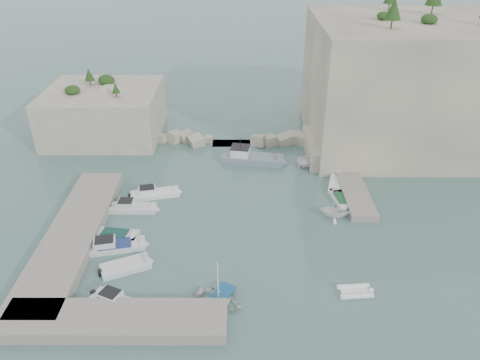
{
  "coord_description": "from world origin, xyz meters",
  "views": [
    {
      "loc": [
        0.1,
        -39.43,
        29.01
      ],
      "look_at": [
        0.0,
        6.0,
        3.0
      ],
      "focal_mm": 35.0,
      "sensor_mm": 36.0,
      "label": 1
    }
  ],
  "objects_px": {
    "tender_east_a": "(334,217)",
    "tender_east_b": "(342,202)",
    "inflatable_dinghy": "(355,293)",
    "motorboat_c": "(115,237)",
    "work_boat": "(252,162)",
    "motorboat_f": "(119,306)",
    "motorboat_e": "(126,269)",
    "motorboat_a": "(155,196)",
    "tender_east_d": "(313,166)",
    "motorboat_b": "(134,210)",
    "motorboat_d": "(115,249)",
    "tender_east_c": "(336,185)",
    "rowboat": "(219,303)"
  },
  "relations": [
    {
      "from": "motorboat_d",
      "to": "motorboat_b",
      "type": "bearing_deg",
      "value": 74.54
    },
    {
      "from": "motorboat_f",
      "to": "motorboat_e",
      "type": "bearing_deg",
      "value": 120.45
    },
    {
      "from": "tender_east_a",
      "to": "tender_east_d",
      "type": "height_order",
      "value": "tender_east_d"
    },
    {
      "from": "tender_east_b",
      "to": "motorboat_c",
      "type": "bearing_deg",
      "value": 96.23
    },
    {
      "from": "motorboat_f",
      "to": "tender_east_b",
      "type": "bearing_deg",
      "value": 62.14
    },
    {
      "from": "tender_east_d",
      "to": "tender_east_a",
      "type": "bearing_deg",
      "value": 164.83
    },
    {
      "from": "rowboat",
      "to": "tender_east_d",
      "type": "distance_m",
      "value": 27.43
    },
    {
      "from": "tender_east_a",
      "to": "tender_east_b",
      "type": "relative_size",
      "value": 0.71
    },
    {
      "from": "motorboat_b",
      "to": "tender_east_a",
      "type": "bearing_deg",
      "value": -2.53
    },
    {
      "from": "motorboat_d",
      "to": "tender_east_d",
      "type": "xyz_separation_m",
      "value": [
        22.02,
        17.54,
        0.0
      ]
    },
    {
      "from": "motorboat_c",
      "to": "rowboat",
      "type": "height_order",
      "value": "rowboat"
    },
    {
      "from": "motorboat_f",
      "to": "tender_east_b",
      "type": "relative_size",
      "value": 1.15
    },
    {
      "from": "inflatable_dinghy",
      "to": "tender_east_c",
      "type": "xyz_separation_m",
      "value": [
        1.72,
        18.73,
        0.0
      ]
    },
    {
      "from": "motorboat_c",
      "to": "motorboat_d",
      "type": "height_order",
      "value": "motorboat_d"
    },
    {
      "from": "rowboat",
      "to": "tender_east_b",
      "type": "xyz_separation_m",
      "value": [
        13.56,
        16.1,
        0.0
      ]
    },
    {
      "from": "motorboat_a",
      "to": "tender_east_c",
      "type": "distance_m",
      "value": 22.01
    },
    {
      "from": "inflatable_dinghy",
      "to": "tender_east_a",
      "type": "xyz_separation_m",
      "value": [
        0.18,
        11.89,
        0.0
      ]
    },
    {
      "from": "motorboat_d",
      "to": "tender_east_d",
      "type": "bearing_deg",
      "value": 26.93
    },
    {
      "from": "motorboat_f",
      "to": "tender_east_d",
      "type": "relative_size",
      "value": 1.17
    },
    {
      "from": "motorboat_a",
      "to": "tender_east_d",
      "type": "distance_m",
      "value": 21.03
    },
    {
      "from": "motorboat_f",
      "to": "tender_east_d",
      "type": "bearing_deg",
      "value": 77.2
    },
    {
      "from": "motorboat_c",
      "to": "work_boat",
      "type": "height_order",
      "value": "work_boat"
    },
    {
      "from": "motorboat_f",
      "to": "rowboat",
      "type": "xyz_separation_m",
      "value": [
        8.44,
        0.41,
        0.0
      ]
    },
    {
      "from": "motorboat_c",
      "to": "rowboat",
      "type": "bearing_deg",
      "value": -31.57
    },
    {
      "from": "tender_east_b",
      "to": "tender_east_d",
      "type": "bearing_deg",
      "value": 4.41
    },
    {
      "from": "motorboat_f",
      "to": "tender_east_b",
      "type": "height_order",
      "value": "motorboat_f"
    },
    {
      "from": "inflatable_dinghy",
      "to": "tender_east_a",
      "type": "relative_size",
      "value": 0.91
    },
    {
      "from": "motorboat_f",
      "to": "work_boat",
      "type": "height_order",
      "value": "work_boat"
    },
    {
      "from": "motorboat_b",
      "to": "inflatable_dinghy",
      "type": "xyz_separation_m",
      "value": [
        22.07,
        -13.1,
        0.0
      ]
    },
    {
      "from": "tender_east_a",
      "to": "tender_east_c",
      "type": "distance_m",
      "value": 7.01
    },
    {
      "from": "motorboat_a",
      "to": "inflatable_dinghy",
      "type": "relative_size",
      "value": 1.94
    },
    {
      "from": "motorboat_c",
      "to": "tender_east_b",
      "type": "distance_m",
      "value": 25.53
    },
    {
      "from": "tender_east_b",
      "to": "tender_east_c",
      "type": "xyz_separation_m",
      "value": [
        0.08,
        3.87,
        0.0
      ]
    },
    {
      "from": "motorboat_d",
      "to": "work_boat",
      "type": "xyz_separation_m",
      "value": [
        14.05,
        18.76,
        0.0
      ]
    },
    {
      "from": "motorboat_f",
      "to": "inflatable_dinghy",
      "type": "height_order",
      "value": "motorboat_f"
    },
    {
      "from": "inflatable_dinghy",
      "to": "tender_east_a",
      "type": "distance_m",
      "value": 11.89
    },
    {
      "from": "motorboat_a",
      "to": "tender_east_d",
      "type": "relative_size",
      "value": 1.27
    },
    {
      "from": "rowboat",
      "to": "tender_east_a",
      "type": "height_order",
      "value": "tender_east_a"
    },
    {
      "from": "tender_east_a",
      "to": "tender_east_d",
      "type": "xyz_separation_m",
      "value": [
        -0.7,
        11.82,
        0.0
      ]
    },
    {
      "from": "tender_east_b",
      "to": "motorboat_e",
      "type": "bearing_deg",
      "value": 108.25
    },
    {
      "from": "tender_east_b",
      "to": "work_boat",
      "type": "distance_m",
      "value": 14.28
    },
    {
      "from": "rowboat",
      "to": "work_boat",
      "type": "xyz_separation_m",
      "value": [
        3.44,
        26.17,
        0.0
      ]
    },
    {
      "from": "motorboat_d",
      "to": "work_boat",
      "type": "bearing_deg",
      "value": 41.57
    },
    {
      "from": "motorboat_a",
      "to": "motorboat_e",
      "type": "distance_m",
      "value": 13.02
    },
    {
      "from": "inflatable_dinghy",
      "to": "tender_east_b",
      "type": "bearing_deg",
      "value": 79.39
    },
    {
      "from": "rowboat",
      "to": "motorboat_c",
      "type": "bearing_deg",
      "value": 77.05
    },
    {
      "from": "motorboat_b",
      "to": "motorboat_c",
      "type": "xyz_separation_m",
      "value": [
        -0.9,
        -5.06,
        0.0
      ]
    },
    {
      "from": "motorboat_f",
      "to": "inflatable_dinghy",
      "type": "relative_size",
      "value": 1.8
    },
    {
      "from": "motorboat_a",
      "to": "motorboat_d",
      "type": "distance_m",
      "value": 10.29
    },
    {
      "from": "rowboat",
      "to": "tender_east_b",
      "type": "height_order",
      "value": "rowboat"
    }
  ]
}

